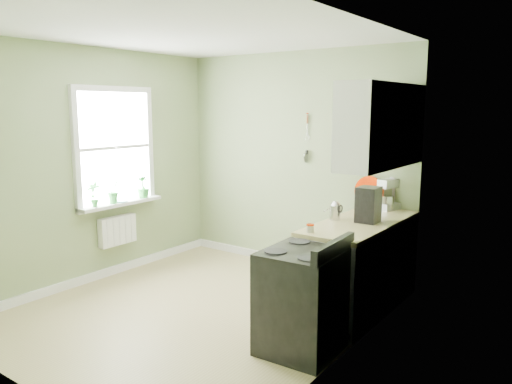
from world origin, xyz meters
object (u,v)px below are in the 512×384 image
Objects in this scene: stove at (304,299)px; coffee_maker at (368,206)px; stand_mixer at (389,195)px; kettle at (335,211)px.

stove is 1.25m from coffee_maker.
stove is 2.65× the size of stand_mixer.
kettle is (-0.23, -0.84, -0.06)m from stand_mixer.
stove is at bearing -90.22° from stand_mixer.
stove is 2.82× the size of coffee_maker.
stove is 1.15m from kettle.
kettle is at bearing 103.07° from stove.
coffee_maker is (0.31, 0.10, 0.07)m from kettle.
stand_mixer is (0.01, 1.82, 0.63)m from stove.
stand_mixer is 1.06× the size of coffee_maker.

